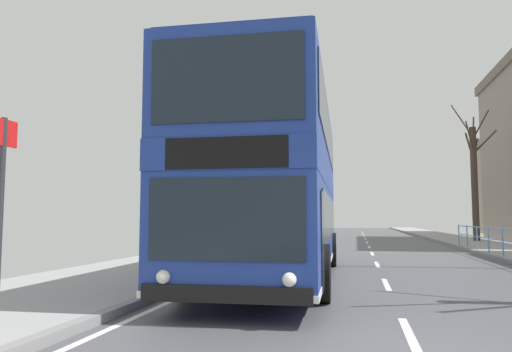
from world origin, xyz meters
The scene contains 3 objects.
double_decker_bus_main centered at (-2.57, 7.79, 2.31)m, with size 2.94×10.82×4.42m.
bus_stop_sign_near centered at (-5.27, 1.52, 1.80)m, with size 0.08×0.44×2.71m.
bare_tree_far_00 centered at (6.47, 27.16, 3.91)m, with size 2.74×2.67×8.29m.
Camera 1 is at (-0.65, -4.04, 1.50)m, focal length 33.74 mm.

